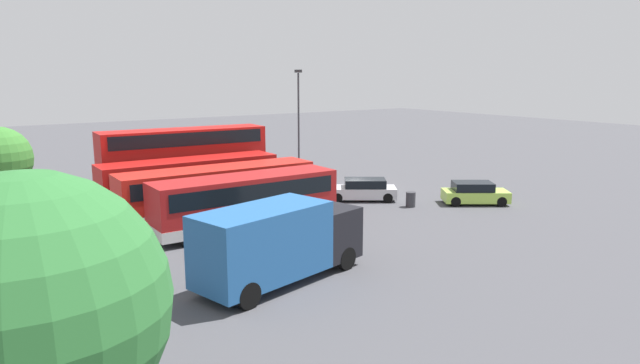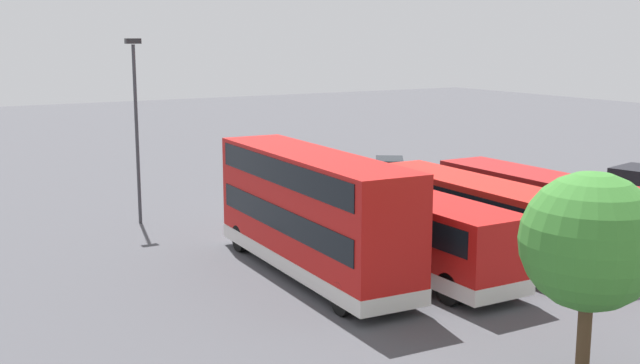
% 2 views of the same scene
% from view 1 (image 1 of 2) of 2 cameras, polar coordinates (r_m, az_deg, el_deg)
% --- Properties ---
extents(ground_plane, '(140.00, 140.00, 0.00)m').
position_cam_1_polar(ground_plane, '(40.98, 3.42, -0.70)').
color(ground_plane, '#47474C').
extents(bus_single_deck_near_end, '(2.66, 10.22, 2.95)m').
position_cam_1_polar(bus_single_deck_near_end, '(30.23, -7.53, -1.85)').
color(bus_single_deck_near_end, '#A51919').
rests_on(bus_single_deck_near_end, ground).
extents(bus_single_deck_second, '(2.82, 11.67, 2.95)m').
position_cam_1_polar(bus_single_deck_second, '(33.17, -10.29, -0.78)').
color(bus_single_deck_second, red).
rests_on(bus_single_deck_second, ground).
extents(bus_single_deck_third, '(2.73, 11.36, 2.95)m').
position_cam_1_polar(bus_single_deck_third, '(36.69, -13.04, 0.23)').
color(bus_single_deck_third, '#B71411').
rests_on(bus_single_deck_third, ground).
extents(bus_double_decker_fourth, '(3.16, 11.50, 4.55)m').
position_cam_1_polar(bus_double_decker_fourth, '(40.02, -13.63, 2.29)').
color(bus_double_decker_fourth, '#B71411').
rests_on(bus_double_decker_fourth, ground).
extents(box_truck_blue, '(4.16, 7.87, 3.20)m').
position_cam_1_polar(box_truck_blue, '(22.56, -4.26, -6.00)').
color(box_truck_blue, '#235999').
rests_on(box_truck_blue, ground).
extents(car_hatchback_silver, '(3.83, 4.40, 1.43)m').
position_cam_1_polar(car_hatchback_silver, '(37.46, 15.45, -1.10)').
color(car_hatchback_silver, '#A5D14C').
rests_on(car_hatchback_silver, ground).
extents(car_small_green, '(4.04, 4.70, 1.43)m').
position_cam_1_polar(car_small_green, '(37.29, 4.37, -0.79)').
color(car_small_green, silver).
rests_on(car_small_green, ground).
extents(lamp_post_tall, '(0.70, 0.30, 8.60)m').
position_cam_1_polar(lamp_post_tall, '(47.35, -2.20, 6.98)').
color(lamp_post_tall, '#38383D').
rests_on(lamp_post_tall, ground).
extents(waste_bin_yellow, '(0.60, 0.60, 0.95)m').
position_cam_1_polar(waste_bin_yellow, '(35.80, 9.21, -1.76)').
color(waste_bin_yellow, '#333338').
rests_on(waste_bin_yellow, ground).
extents(tree_midright, '(5.12, 5.12, 6.61)m').
position_cam_1_polar(tree_midright, '(11.82, -27.33, -11.30)').
color(tree_midright, '#4C3823').
rests_on(tree_midright, ground).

